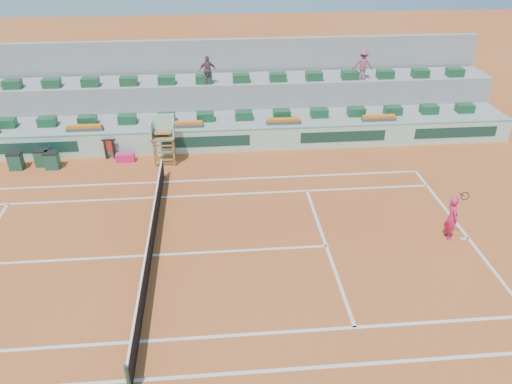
% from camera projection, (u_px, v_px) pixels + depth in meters
% --- Properties ---
extents(ground, '(90.00, 90.00, 0.00)m').
position_uv_depth(ground, '(152.00, 255.00, 18.02)').
color(ground, '#AB4D21').
rests_on(ground, ground).
extents(seating_tier_lower, '(36.00, 4.00, 1.20)m').
position_uv_depth(seating_tier_lower, '(169.00, 126.00, 26.93)').
color(seating_tier_lower, '#999996').
rests_on(seating_tier_lower, ground).
extents(seating_tier_upper, '(36.00, 2.40, 2.60)m').
position_uv_depth(seating_tier_upper, '(170.00, 103.00, 27.95)').
color(seating_tier_upper, '#999996').
rests_on(seating_tier_upper, ground).
extents(stadium_back_wall, '(36.00, 0.40, 4.40)m').
position_uv_depth(stadium_back_wall, '(170.00, 79.00, 28.88)').
color(stadium_back_wall, '#999996').
rests_on(stadium_back_wall, ground).
extents(player_bag, '(0.90, 0.40, 0.40)m').
position_uv_depth(player_bag, '(125.00, 158.00, 24.48)').
color(player_bag, '#E41D62').
rests_on(player_bag, ground).
extents(spectator_mid, '(0.93, 0.45, 1.54)m').
position_uv_depth(spectator_mid, '(208.00, 70.00, 26.33)').
color(spectator_mid, brown).
rests_on(spectator_mid, seating_tier_upper).
extents(spectator_right, '(1.19, 0.83, 1.69)m').
position_uv_depth(spectator_right, '(363.00, 65.00, 26.99)').
color(spectator_right, '#944A5C').
rests_on(spectator_right, seating_tier_upper).
extents(court_lines, '(23.89, 11.09, 0.01)m').
position_uv_depth(court_lines, '(152.00, 255.00, 18.02)').
color(court_lines, silver).
rests_on(court_lines, ground).
extents(tennis_net, '(0.10, 11.97, 1.10)m').
position_uv_depth(tennis_net, '(150.00, 244.00, 17.75)').
color(tennis_net, black).
rests_on(tennis_net, ground).
extents(advertising_hoarding, '(36.00, 0.34, 1.26)m').
position_uv_depth(advertising_hoarding, '(167.00, 142.00, 25.02)').
color(advertising_hoarding, '#A8D4BB').
rests_on(advertising_hoarding, ground).
extents(umpire_chair, '(1.10, 0.90, 2.40)m').
position_uv_depth(umpire_chair, '(163.00, 133.00, 23.70)').
color(umpire_chair, brown).
rests_on(umpire_chair, ground).
extents(seat_row_lower, '(32.90, 0.60, 0.44)m').
position_uv_depth(seat_row_lower, '(167.00, 118.00, 25.74)').
color(seat_row_lower, '#194C2A').
rests_on(seat_row_lower, seating_tier_lower).
extents(seat_row_upper, '(32.90, 0.60, 0.44)m').
position_uv_depth(seat_row_upper, '(167.00, 80.00, 26.67)').
color(seat_row_upper, '#194C2A').
rests_on(seat_row_upper, seating_tier_upper).
extents(flower_planters, '(26.80, 0.36, 0.28)m').
position_uv_depth(flower_planters, '(135.00, 126.00, 24.98)').
color(flower_planters, '#4C4C4C').
rests_on(flower_planters, seating_tier_lower).
extents(drink_cooler_a, '(0.66, 0.57, 0.84)m').
position_uv_depth(drink_cooler_a, '(52.00, 160.00, 23.72)').
color(drink_cooler_a, '#174733').
rests_on(drink_cooler_a, ground).
extents(drink_cooler_b, '(0.71, 0.61, 0.84)m').
position_uv_depth(drink_cooler_b, '(43.00, 157.00, 24.00)').
color(drink_cooler_b, '#174733').
rests_on(drink_cooler_b, ground).
extents(drink_cooler_c, '(0.64, 0.55, 0.84)m').
position_uv_depth(drink_cooler_c, '(16.00, 161.00, 23.66)').
color(drink_cooler_c, '#174733').
rests_on(drink_cooler_c, ground).
extents(towel_rack, '(0.68, 0.11, 1.03)m').
position_uv_depth(towel_rack, '(109.00, 147.00, 24.53)').
color(towel_rack, black).
rests_on(towel_rack, ground).
extents(tennis_player, '(0.44, 0.89, 2.28)m').
position_uv_depth(tennis_player, '(452.00, 217.00, 18.56)').
color(tennis_player, '#E41D62').
rests_on(tennis_player, ground).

